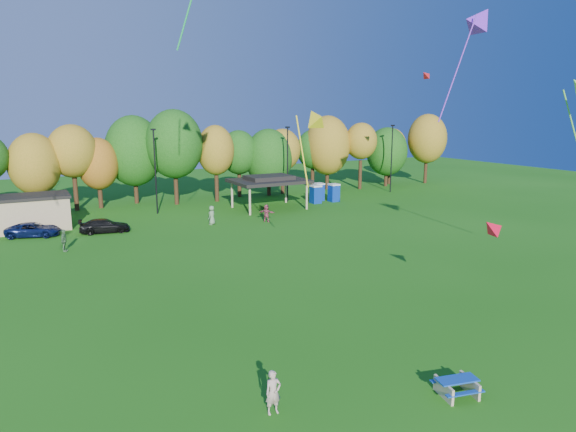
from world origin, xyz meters
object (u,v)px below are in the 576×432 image
car_d (105,226)px  kite_flyer (273,392)px  porta_potties (323,193)px  picnic_table (457,386)px  car_c (33,230)px

car_d → kite_flyer: bearing=-170.4°
car_d → porta_potties: bearing=-72.1°
picnic_table → car_c: (-13.35, 36.51, 0.22)m
porta_potties → picnic_table: (-18.64, -39.55, -0.69)m
porta_potties → picnic_table: size_ratio=2.01×
picnic_table → porta_potties: bearing=77.5°
picnic_table → car_c: 38.88m
porta_potties → car_c: 32.14m
car_c → car_d: size_ratio=1.02×
kite_flyer → car_c: bearing=102.9°
kite_flyer → car_c: 34.83m
porta_potties → kite_flyer: (-25.49, -37.25, -0.26)m
picnic_table → kite_flyer: 7.23m
porta_potties → kite_flyer: porta_potties is taller
porta_potties → car_c: bearing=-174.6°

